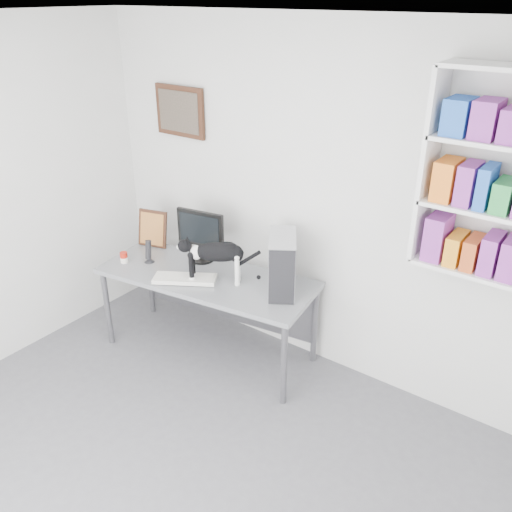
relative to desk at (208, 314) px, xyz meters
name	(u,v)px	position (x,y,z in m)	size (l,w,h in m)	color
room	(103,320)	(0.66, -1.50, 0.98)	(4.01, 4.01, 2.70)	#5D5D63
wall_art	(180,111)	(-0.64, 0.47, 1.53)	(0.52, 0.04, 0.42)	#412114
desk	(208,314)	(0.00, 0.00, 0.00)	(1.78, 0.69, 0.74)	gray
monitor	(201,235)	(-0.22, 0.19, 0.60)	(0.43, 0.20, 0.46)	black
keyboard	(185,278)	(-0.08, -0.17, 0.39)	(0.49, 0.19, 0.04)	silver
pc_tower	(282,264)	(0.62, 0.17, 0.59)	(0.20, 0.44, 0.44)	#B8B8BD
speaker	(148,251)	(-0.55, -0.10, 0.47)	(0.09, 0.09, 0.20)	black
leaning_print	(153,228)	(-0.76, 0.16, 0.54)	(0.27, 0.11, 0.34)	#412114
soup_can	(124,257)	(-0.72, -0.23, 0.42)	(0.06, 0.06, 0.09)	#B61D0F
cat	(216,262)	(0.14, -0.03, 0.55)	(0.58, 0.15, 0.36)	black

